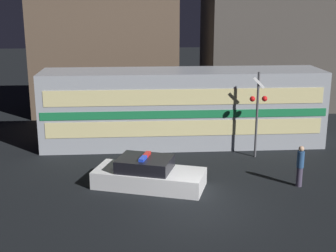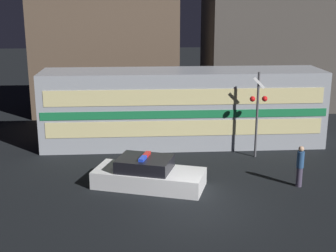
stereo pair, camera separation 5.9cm
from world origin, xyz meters
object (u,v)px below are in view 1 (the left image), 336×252
object	(u,v)px
police_car	(148,175)
crossing_signal_near	(258,108)
train	(183,108)
pedestrian	(300,166)

from	to	relation	value
police_car	crossing_signal_near	bearing A→B (deg)	50.38
train	police_car	size ratio (longest dim) A/B	3.01
pedestrian	crossing_signal_near	world-z (taller)	crossing_signal_near
pedestrian	crossing_signal_near	distance (m)	4.14
police_car	pedestrian	size ratio (longest dim) A/B	2.79
train	pedestrian	size ratio (longest dim) A/B	8.39
police_car	crossing_signal_near	size ratio (longest dim) A/B	1.15
train	crossing_signal_near	xyz separation A→B (m)	(3.30, -2.43, 0.49)
train	crossing_signal_near	world-z (taller)	crossing_signal_near
police_car	pedestrian	bearing A→B (deg)	14.26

